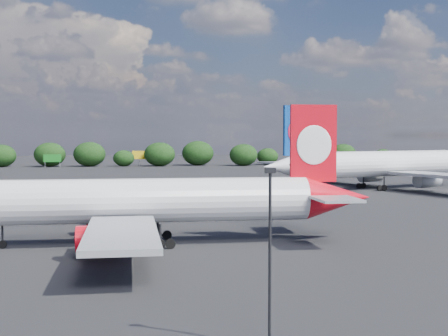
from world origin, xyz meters
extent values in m
plane|color=black|center=(0.00, 60.00, 0.00)|extent=(500.00, 500.00, 0.00)
cylinder|color=white|center=(8.24, 16.76, 4.50)|extent=(34.25, 4.77, 4.50)
cone|color=red|center=(28.95, 16.59, 4.50)|extent=(7.24, 4.56, 4.50)
cube|color=red|center=(26.25, 16.62, 10.27)|extent=(4.96, 0.49, 8.10)
ellipsoid|color=white|center=(26.25, 16.35, 10.10)|extent=(3.78, 0.21, 4.14)
ellipsoid|color=white|center=(26.25, 16.89, 10.10)|extent=(3.78, 0.21, 4.14)
cube|color=#9A9CA2|center=(27.11, 11.66, 4.86)|extent=(4.10, 5.44, 0.27)
cube|color=#9A9CA2|center=(27.19, 21.56, 4.86)|extent=(4.10, 5.44, 0.27)
cube|color=#9A9CA2|center=(6.35, 5.07, 3.06)|extent=(6.00, 18.06, 0.50)
cube|color=#9A9CA2|center=(6.53, 28.48, 3.06)|extent=(6.00, 18.06, 0.50)
cylinder|color=red|center=(4.58, 9.58, 1.89)|extent=(4.52, 2.47, 2.43)
cube|color=#9A9CA2|center=(4.58, 9.58, 2.52)|extent=(1.98, 0.29, 1.08)
cylinder|color=red|center=(4.70, 23.99, 1.89)|extent=(4.52, 2.47, 2.43)
cube|color=#9A9CA2|center=(4.70, 23.99, 2.52)|extent=(1.98, 0.29, 1.08)
cylinder|color=black|center=(10.02, 14.04, 1.35)|extent=(0.25, 0.25, 2.25)
cylinder|color=black|center=(10.02, 14.04, 0.50)|extent=(0.99, 0.41, 0.99)
cylinder|color=black|center=(11.01, 14.04, 0.50)|extent=(0.99, 0.41, 0.99)
cylinder|color=black|center=(10.06, 19.45, 1.35)|extent=(0.25, 0.25, 2.25)
cylinder|color=black|center=(10.06, 19.45, 0.50)|extent=(0.99, 0.41, 0.99)
cylinder|color=black|center=(11.05, 19.44, 0.50)|extent=(0.99, 0.41, 0.99)
cylinder|color=black|center=(-5.27, 16.87, 1.31)|extent=(0.22, 0.22, 2.25)
cylinder|color=black|center=(-5.27, 16.87, 0.41)|extent=(0.81, 0.32, 0.81)
cylinder|color=white|center=(59.06, 74.92, 5.27)|extent=(39.69, 17.58, 5.27)
cone|color=white|center=(36.04, 67.31, 5.27)|extent=(9.66, 7.65, 5.27)
cube|color=navy|center=(39.05, 68.30, 12.02)|extent=(5.67, 2.32, 9.49)
ellipsoid|color=red|center=(39.15, 68.00, 11.83)|extent=(4.27, 1.59, 4.85)
ellipsoid|color=red|center=(38.95, 68.60, 11.83)|extent=(4.27, 1.59, 4.85)
cube|color=#9A9CA2|center=(39.87, 62.46, 5.69)|extent=(6.49, 7.49, 0.32)
cube|color=#9A9CA2|center=(36.23, 73.47, 5.69)|extent=(6.49, 7.49, 0.32)
cube|color=#9A9CA2|center=(65.37, 62.57, 3.58)|extent=(13.12, 22.17, 0.58)
cube|color=#9A9CA2|center=(56.76, 88.59, 3.58)|extent=(13.12, 22.17, 0.58)
cylinder|color=#9A9CA2|center=(65.72, 68.23, 2.21)|extent=(5.90, 4.36, 2.85)
cube|color=#9A9CA2|center=(65.72, 68.23, 2.95)|extent=(2.30, 1.03, 1.27)
cylinder|color=#9A9CA2|center=(60.42, 84.25, 2.21)|extent=(5.90, 4.36, 2.85)
cube|color=#9A9CA2|center=(60.42, 84.25, 2.95)|extent=(2.30, 1.03, 1.27)
cylinder|color=black|center=(58.06, 71.25, 1.58)|extent=(0.37, 0.37, 2.64)
cylinder|color=black|center=(58.06, 71.25, 0.58)|extent=(1.25, 0.81, 1.16)
cylinder|color=black|center=(56.95, 70.89, 0.58)|extent=(1.25, 0.81, 1.16)
cylinder|color=black|center=(56.07, 77.26, 1.58)|extent=(0.37, 0.37, 2.64)
cylinder|color=black|center=(56.07, 77.26, 0.58)|extent=(1.25, 0.81, 1.16)
cylinder|color=black|center=(54.97, 76.89, 0.58)|extent=(1.25, 0.81, 1.16)
cylinder|color=black|center=(74.08, 79.88, 1.53)|extent=(0.32, 0.32, 2.64)
cylinder|color=black|center=(74.08, 79.88, 0.47)|extent=(1.02, 0.65, 0.95)
cylinder|color=black|center=(14.11, -14.96, 4.57)|extent=(0.16, 0.16, 9.13)
cube|color=black|center=(14.11, -14.96, 9.28)|extent=(0.55, 0.30, 0.28)
cube|color=#156A1C|center=(-18.00, 176.00, 3.20)|extent=(6.00, 0.30, 2.60)
cylinder|color=gray|center=(-20.50, 176.00, 1.00)|extent=(0.20, 0.20, 2.00)
cylinder|color=gray|center=(-15.50, 176.00, 1.00)|extent=(0.20, 0.20, 2.00)
cube|color=yellow|center=(12.00, 182.00, 4.00)|extent=(5.00, 0.30, 3.00)
cylinder|color=gray|center=(12.00, 182.00, 1.25)|extent=(0.30, 0.30, 2.50)
ellipsoid|color=black|center=(-36.08, 182.12, 3.97)|extent=(10.31, 8.73, 7.93)
ellipsoid|color=black|center=(-19.57, 182.19, 4.29)|extent=(11.15, 9.43, 8.58)
ellipsoid|color=black|center=(-5.64, 180.95, 4.38)|extent=(11.39, 9.64, 8.76)
ellipsoid|color=black|center=(6.45, 180.03, 2.91)|extent=(7.57, 6.40, 5.82)
ellipsoid|color=black|center=(19.24, 178.83, 4.31)|extent=(11.20, 9.48, 8.62)
ellipsoid|color=black|center=(33.57, 182.41, 4.53)|extent=(11.78, 9.97, 9.06)
ellipsoid|color=black|center=(49.72, 177.03, 4.00)|extent=(10.40, 8.80, 8.00)
ellipsoid|color=black|center=(60.33, 183.85, 3.14)|extent=(8.17, 6.91, 6.29)
ellipsoid|color=black|center=(74.78, 180.39, 3.88)|extent=(10.10, 8.54, 7.77)
ellipsoid|color=black|center=(90.22, 183.69, 3.91)|extent=(10.17, 8.61, 7.82)
ellipsoid|color=black|center=(106.55, 183.69, 2.91)|extent=(7.57, 6.40, 5.82)
camera|label=1|loc=(6.60, -46.53, 11.11)|focal=50.00mm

